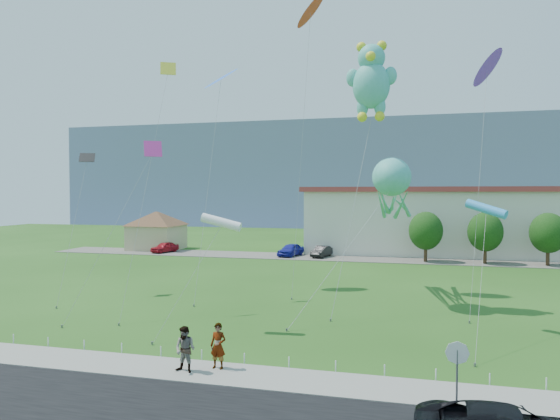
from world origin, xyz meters
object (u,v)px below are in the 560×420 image
(pavilion, at_px, (157,227))
(parked_car_blue, at_px, (291,250))
(pedestrian_left, at_px, (218,346))
(parked_car_black, at_px, (322,251))
(pedestrian_right, at_px, (185,349))
(octopus_kite, at_px, (392,189))
(teddy_bear_kite, at_px, (371,79))
(stop_sign, at_px, (457,360))
(parked_car_red, at_px, (165,247))

(pavilion, distance_m, parked_car_blue, 19.16)
(pedestrian_left, xyz_separation_m, parked_car_black, (-1.69, 37.45, -0.37))
(pavilion, bearing_deg, parked_car_black, -7.20)
(pedestrian_right, xyz_separation_m, parked_car_black, (-0.53, 38.18, -0.35))
(pedestrian_left, relative_size, pedestrian_right, 1.01)
(pavilion, bearing_deg, octopus_kite, -38.78)
(pavilion, bearing_deg, pedestrian_left, -59.05)
(pedestrian_right, distance_m, teddy_bear_kite, 21.37)
(stop_sign, relative_size, pedestrian_right, 1.32)
(parked_car_red, bearing_deg, octopus_kite, -17.62)
(pavilion, distance_m, teddy_bear_kite, 41.26)
(parked_car_blue, xyz_separation_m, octopus_kite, (12.10, -21.94, 6.99))
(parked_car_blue, height_order, teddy_bear_kite, teddy_bear_kite)
(stop_sign, bearing_deg, pedestrian_right, 173.58)
(pavilion, distance_m, pedestrian_right, 47.08)
(pavilion, bearing_deg, stop_sign, -51.56)
(octopus_kite, bearing_deg, parked_car_black, 110.96)
(parked_car_black, bearing_deg, teddy_bear_kite, -60.47)
(pavilion, distance_m, pedestrian_left, 47.02)
(pedestrian_left, relative_size, octopus_kite, 0.13)
(parked_car_red, bearing_deg, pedestrian_right, -41.90)
(teddy_bear_kite, bearing_deg, octopus_kite, 45.35)
(stop_sign, distance_m, parked_car_blue, 41.99)
(stop_sign, distance_m, teddy_bear_kite, 21.06)
(pedestrian_right, relative_size, octopus_kite, 0.13)
(parked_car_blue, relative_size, teddy_bear_kite, 0.25)
(octopus_kite, xyz_separation_m, teddy_bear_kite, (-1.36, -1.37, 7.19))
(pavilion, height_order, octopus_kite, octopus_kite)
(stop_sign, height_order, parked_car_black, stop_sign)
(pedestrian_left, height_order, parked_car_red, pedestrian_left)
(parked_car_red, bearing_deg, parked_car_black, 20.92)
(pedestrian_left, bearing_deg, parked_car_red, 125.21)
(pavilion, xyz_separation_m, parked_car_blue, (18.80, -2.88, -2.23))
(octopus_kite, height_order, teddy_bear_kite, teddy_bear_kite)
(stop_sign, relative_size, parked_car_blue, 0.58)
(stop_sign, bearing_deg, parked_car_red, 128.23)
(teddy_bear_kite, bearing_deg, parked_car_blue, 114.73)
(pedestrian_left, bearing_deg, pavilion, 126.19)
(pedestrian_left, bearing_deg, teddy_bear_kite, 74.34)
(pedestrian_left, distance_m, octopus_kite, 18.16)
(stop_sign, relative_size, teddy_bear_kite, 0.14)
(parked_car_red, height_order, parked_car_black, parked_car_red)
(parked_car_red, relative_size, parked_car_blue, 0.89)
(pedestrian_left, xyz_separation_m, parked_car_red, (-21.41, 37.12, -0.35))
(parked_car_black, bearing_deg, octopus_kite, -56.34)
(parked_car_blue, height_order, parked_car_black, parked_car_blue)
(pavilion, height_order, pedestrian_left, pavilion)
(pedestrian_left, xyz_separation_m, pedestrian_right, (-1.16, -0.73, -0.01))
(stop_sign, relative_size, parked_car_red, 0.65)
(pedestrian_right, distance_m, parked_car_blue, 38.37)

